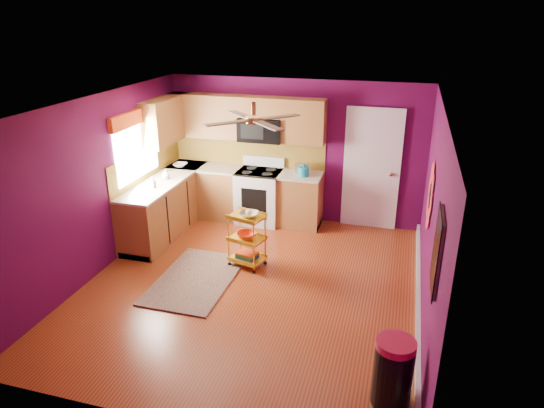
% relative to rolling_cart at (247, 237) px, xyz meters
% --- Properties ---
extents(ground, '(5.00, 5.00, 0.00)m').
position_rel_rolling_cart_xyz_m(ground, '(0.24, -0.54, -0.46)').
color(ground, maroon).
rests_on(ground, ground).
extents(room_envelope, '(4.54, 5.04, 2.52)m').
position_rel_rolling_cart_xyz_m(room_envelope, '(0.26, -0.54, 1.17)').
color(room_envelope, '#4F093C').
rests_on(room_envelope, ground).
extents(lower_cabinets, '(2.81, 2.31, 0.94)m').
position_rel_rolling_cart_xyz_m(lower_cabinets, '(-1.11, 1.28, -0.03)').
color(lower_cabinets, brown).
rests_on(lower_cabinets, ground).
extents(electric_range, '(0.76, 0.66, 1.13)m').
position_rel_rolling_cart_xyz_m(electric_range, '(-0.31, 1.63, 0.02)').
color(electric_range, white).
rests_on(electric_range, ground).
extents(upper_cabinetry, '(2.80, 2.30, 1.26)m').
position_rel_rolling_cart_xyz_m(upper_cabinetry, '(-1.01, 1.63, 1.34)').
color(upper_cabinetry, brown).
rests_on(upper_cabinetry, ground).
extents(left_window, '(0.08, 1.35, 1.08)m').
position_rel_rolling_cart_xyz_m(left_window, '(-1.98, 0.51, 1.28)').
color(left_window, white).
rests_on(left_window, ground).
extents(panel_door, '(0.95, 0.11, 2.15)m').
position_rel_rolling_cart_xyz_m(panel_door, '(1.59, 1.93, 0.56)').
color(panel_door, white).
rests_on(panel_door, ground).
extents(right_wall_art, '(0.04, 2.74, 1.04)m').
position_rel_rolling_cart_xyz_m(right_wall_art, '(2.46, -0.88, 0.98)').
color(right_wall_art, black).
rests_on(right_wall_art, ground).
extents(ceiling_fan, '(1.01, 1.01, 0.26)m').
position_rel_rolling_cart_xyz_m(ceiling_fan, '(0.24, -0.34, 1.83)').
color(ceiling_fan, '#BF8C3F').
rests_on(ceiling_fan, ground).
extents(shag_rug, '(1.02, 1.66, 0.02)m').
position_rel_rolling_cart_xyz_m(shag_rug, '(-0.58, -0.60, -0.45)').
color(shag_rug, black).
rests_on(shag_rug, ground).
extents(rolling_cart, '(0.57, 0.48, 0.90)m').
position_rel_rolling_cart_xyz_m(rolling_cart, '(0.00, 0.00, 0.00)').
color(rolling_cart, gold).
rests_on(rolling_cart, ground).
extents(trash_can, '(0.48, 0.48, 0.72)m').
position_rel_rolling_cart_xyz_m(trash_can, '(2.20, -2.22, -0.10)').
color(trash_can, black).
rests_on(trash_can, ground).
extents(teal_kettle, '(0.18, 0.18, 0.21)m').
position_rel_rolling_cart_xyz_m(teal_kettle, '(0.49, 1.59, 0.56)').
color(teal_kettle, teal).
rests_on(teal_kettle, lower_cabinets).
extents(toaster, '(0.22, 0.15, 0.18)m').
position_rel_rolling_cart_xyz_m(toaster, '(0.43, 1.71, 0.57)').
color(toaster, beige).
rests_on(toaster, lower_cabinets).
extents(soap_bottle_a, '(0.08, 0.08, 0.18)m').
position_rel_rolling_cart_xyz_m(soap_bottle_a, '(-1.70, 0.39, 0.57)').
color(soap_bottle_a, '#EA3F72').
rests_on(soap_bottle_a, lower_cabinets).
extents(soap_bottle_b, '(0.13, 0.13, 0.17)m').
position_rel_rolling_cart_xyz_m(soap_bottle_b, '(-1.69, 0.82, 0.56)').
color(soap_bottle_b, white).
rests_on(soap_bottle_b, lower_cabinets).
extents(counter_dish, '(0.24, 0.24, 0.06)m').
position_rel_rolling_cart_xyz_m(counter_dish, '(-1.76, 1.51, 0.51)').
color(counter_dish, white).
rests_on(counter_dish, lower_cabinets).
extents(counter_cup, '(0.11, 0.11, 0.09)m').
position_rel_rolling_cart_xyz_m(counter_cup, '(-1.80, 0.50, 0.52)').
color(counter_cup, white).
rests_on(counter_cup, lower_cabinets).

